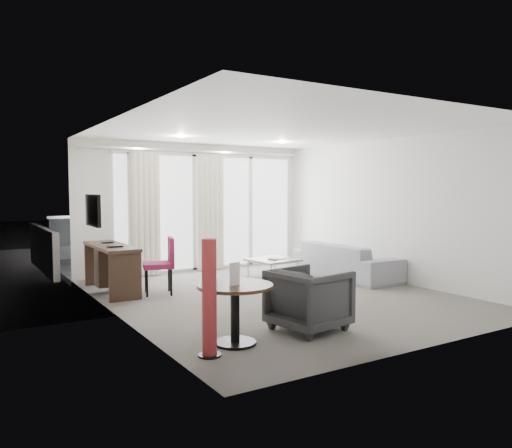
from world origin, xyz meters
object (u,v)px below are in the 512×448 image
red_lamp (209,298)px  rattan_chair_b (231,238)px  round_table (235,314)px  coffee_table (273,268)px  rattan_chair_a (229,242)px  desk (111,269)px  sofa (346,260)px  desk_chair (158,266)px  tub_armchair (309,299)px

red_lamp → rattan_chair_b: red_lamp is taller
round_table → coffee_table: (2.57, 3.16, -0.15)m
rattan_chair_a → red_lamp: bearing=-125.8°
round_table → coffee_table: 4.08m
desk → coffee_table: (2.96, -0.30, -0.20)m
round_table → red_lamp: bearing=-153.2°
red_lamp → rattan_chair_b: bearing=59.7°
rattan_chair_b → rattan_chair_a: bearing=-106.9°
rattan_chair_b → red_lamp: bearing=-102.2°
desk → rattan_chair_b: (3.76, 2.80, 0.07)m
desk → rattan_chair_a: bearing=34.7°
red_lamp → desk: bearing=89.7°
rattan_chair_b → round_table: bearing=-100.2°
desk → coffee_table: bearing=-5.8°
desk → sofa: bearing=-13.0°
desk_chair → tub_armchair: bearing=-58.2°
round_table → rattan_chair_b: rattan_chair_b is taller
red_lamp → tub_armchair: bearing=9.2°
desk_chair → sofa: desk_chair is taller
desk_chair → sofa: bearing=9.4°
desk → red_lamp: size_ratio=1.39×
sofa → rattan_chair_b: (-0.42, 3.76, 0.12)m
desk → sofa: 4.29m
coffee_table → rattan_chair_b: bearing=75.5°
desk → rattan_chair_a: (3.49, 2.42, 0.03)m
desk → desk_chair: 0.81m
coffee_table → sofa: bearing=-28.7°
desk → rattan_chair_b: 4.69m
round_table → red_lamp: (-0.41, -0.21, 0.26)m
desk_chair → round_table: size_ratio=1.11×
round_table → rattan_chair_a: rattan_chair_a is taller
sofa → rattan_chair_b: 3.79m
rattan_chair_a → rattan_chair_b: 0.47m
round_table → rattan_chair_a: 6.65m
coffee_table → red_lamp: bearing=-131.5°
desk_chair → tub_armchair: (0.81, -2.89, -0.09)m
rattan_chair_a → rattan_chair_b: size_ratio=0.91×
desk_chair → red_lamp: red_lamp is taller
tub_armchair → red_lamp: bearing=89.8°
desk → sofa: size_ratio=0.73×
desk → red_lamp: 3.67m
red_lamp → sofa: bearing=32.7°
tub_armchair → rattan_chair_b: size_ratio=0.90×
tub_armchair → desk: bearing=13.0°
tub_armchair → desk_chair: bearing=6.4°
round_table → coffee_table: size_ratio=1.02×
desk → coffee_table: desk is taller
round_table → coffee_table: bearing=50.9°
round_table → sofa: size_ratio=0.37×
desk_chair → rattan_chair_b: desk_chair is taller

